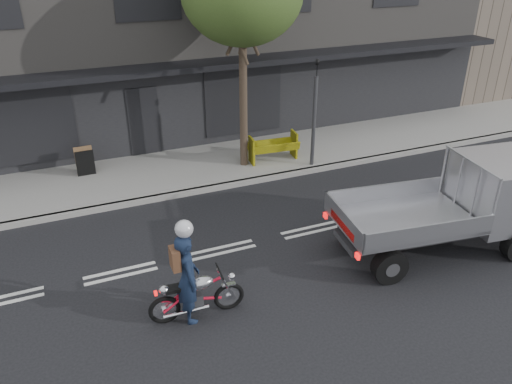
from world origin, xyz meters
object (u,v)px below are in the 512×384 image
Objects in this scene: rider at (188,278)px; flatbed_ute at (483,196)px; traffic_light_pole at (314,120)px; motorcycle at (197,294)px; construction_barrier at (276,149)px; sandwich_board at (85,163)px.

flatbed_ute reaches higher than rider.
traffic_light_pole is 1.83× the size of motorcycle.
motorcycle is at bearing -126.71° from construction_barrier.
traffic_light_pole reaches higher than motorcycle.
rider is 7.29m from sandwich_board.
rider is at bearing -136.20° from traffic_light_pole.
traffic_light_pole reaches higher than rider.
sandwich_board is at bearing 167.57° from construction_barrier.
sandwich_board is at bearing 13.62° from rider.
construction_barrier is at bearing 57.38° from motorcycle.
flatbed_ute is (6.98, -0.04, 0.78)m from motorcycle.
construction_barrier is at bearing -13.99° from sandwich_board.
flatbed_ute reaches higher than sandwich_board.
sandwich_board is (-1.21, 7.18, -0.36)m from rider.
traffic_light_pole is at bearing -42.11° from rider.
sandwich_board is (-6.76, 1.86, -1.08)m from traffic_light_pole.
traffic_light_pole is 7.72m from rider.
motorcycle is 1.02× the size of rider.
motorcycle is 1.18× the size of construction_barrier.
traffic_light_pole is at bearing -30.61° from construction_barrier.
construction_barrier is at bearing 120.74° from flatbed_ute.
motorcycle is 7.37m from construction_barrier.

